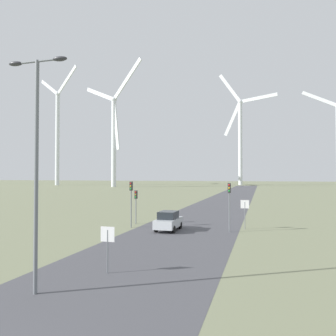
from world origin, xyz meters
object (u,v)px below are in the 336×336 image
at_px(stop_sign_far, 245,209).
at_px(car_approaching, 169,221).
at_px(wind_turbine_left, 114,130).
at_px(stop_sign_near, 108,241).
at_px(traffic_light_post_near_right, 229,196).
at_px(traffic_light_post_near_left, 131,194).
at_px(wind_turbine_center, 240,133).
at_px(traffic_light_post_mid_left, 136,199).
at_px(streetlamp, 37,147).
at_px(wind_turbine_far_left, 58,129).

bearing_deg(stop_sign_far, car_approaching, -158.09).
bearing_deg(wind_turbine_left, stop_sign_far, -58.67).
bearing_deg(stop_sign_near, car_approaching, 92.32).
bearing_deg(car_approaching, traffic_light_post_near_right, 7.14).
height_order(traffic_light_post_near_left, wind_turbine_center, wind_turbine_center).
bearing_deg(car_approaching, traffic_light_post_near_left, 171.76).
bearing_deg(stop_sign_far, stop_sign_near, -110.87).
relative_size(traffic_light_post_near_left, wind_turbine_left, 0.08).
xyz_separation_m(stop_sign_near, traffic_light_post_mid_left, (-5.12, 17.03, 0.91)).
relative_size(stop_sign_near, traffic_light_post_mid_left, 0.69).
relative_size(traffic_light_post_near_right, car_approaching, 1.09).
relative_size(streetlamp, wind_turbine_left, 0.19).
distance_m(traffic_light_post_near_right, traffic_light_post_mid_left, 10.49).
height_order(streetlamp, traffic_light_post_near_left, streetlamp).
bearing_deg(streetlamp, wind_turbine_center, 90.51).
height_order(stop_sign_near, stop_sign_far, stop_sign_far).
relative_size(stop_sign_near, wind_turbine_left, 0.04).
height_order(car_approaching, wind_turbine_center, wind_turbine_center).
bearing_deg(stop_sign_near, stop_sign_far, 69.13).
bearing_deg(wind_turbine_far_left, traffic_light_post_mid_left, -52.23).
relative_size(streetlamp, traffic_light_post_near_left, 2.26).
bearing_deg(stop_sign_near, wind_turbine_left, 115.27).
bearing_deg(traffic_light_post_near_right, streetlamp, -110.28).
xyz_separation_m(stop_sign_far, wind_turbine_far_left, (-103.57, 119.23, 28.39)).
height_order(traffic_light_post_near_left, traffic_light_post_mid_left, traffic_light_post_near_left).
relative_size(streetlamp, wind_turbine_center, 0.16).
xyz_separation_m(streetlamp, wind_turbine_left, (-55.31, 124.38, 19.36)).
distance_m(streetlamp, stop_sign_near, 6.21).
xyz_separation_m(wind_turbine_left, wind_turbine_center, (53.78, 47.37, 2.70)).
height_order(stop_sign_far, wind_turbine_left, wind_turbine_left).
height_order(stop_sign_far, wind_turbine_far_left, wind_turbine_far_left).
xyz_separation_m(traffic_light_post_near_right, traffic_light_post_mid_left, (-10.18, 2.44, -0.64)).
relative_size(wind_turbine_left, wind_turbine_center, 0.88).
xyz_separation_m(streetlamp, wind_turbine_far_left, (-95.54, 139.55, 23.90)).
distance_m(stop_sign_near, car_approaching, 13.92).
bearing_deg(wind_turbine_far_left, stop_sign_far, -49.02).
bearing_deg(stop_sign_far, wind_turbine_center, 93.61).
xyz_separation_m(stop_sign_far, traffic_light_post_near_right, (-1.29, -2.08, 1.31)).
bearing_deg(traffic_light_post_mid_left, stop_sign_near, -73.28).
height_order(traffic_light_post_near_left, wind_turbine_far_left, wind_turbine_far_left).
bearing_deg(wind_turbine_far_left, traffic_light_post_near_left, -52.67).
relative_size(traffic_light_post_mid_left, wind_turbine_far_left, 0.06).
xyz_separation_m(stop_sign_far, traffic_light_post_mid_left, (-11.47, 0.36, 0.67)).
bearing_deg(wind_turbine_center, car_approaching, -89.02).
relative_size(stop_sign_near, wind_turbine_center, 0.04).
distance_m(wind_turbine_far_left, wind_turbine_left, 43.23).
height_order(stop_sign_far, wind_turbine_center, wind_turbine_center).
relative_size(traffic_light_post_near_right, wind_turbine_center, 0.07).
xyz_separation_m(stop_sign_far, wind_turbine_center, (-9.56, 151.43, 26.56)).
height_order(traffic_light_post_near_right, wind_turbine_far_left, wind_turbine_far_left).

